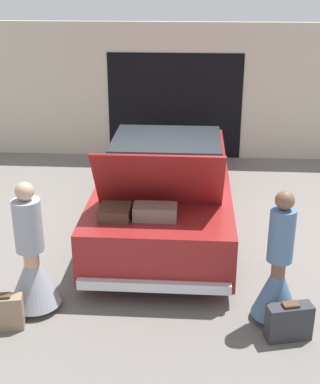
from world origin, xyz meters
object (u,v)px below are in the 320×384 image
Objects in this scene: person_right at (278,276)px; suitcase_beside_right_person at (289,322)px; person_left at (32,266)px; suitcase_beside_left_person at (6,312)px; car at (166,186)px.

person_right reaches higher than suitcase_beside_right_person.
person_left is 3.70× the size of suitcase_beside_left_person.
suitcase_beside_left_person is at bearing -179.58° from suitcase_beside_right_person.
person_left is 1.00× the size of person_right.
person_right is (2.79, -0.04, 0.00)m from person_left.
person_right is at bearing 107.01° from suitcase_beside_right_person.
suitcase_beside_right_person is at bearing -62.64° from car.
person_right is 3.04m from suitcase_beside_left_person.
car reaches higher than suitcase_beside_left_person.
person_left is 0.58m from suitcase_beside_left_person.
suitcase_beside_right_person is at bearing 74.07° from person_left.
person_right reaches higher than suitcase_beside_left_person.
person_right is 0.51m from suitcase_beside_right_person.
car is 3.35m from suitcase_beside_left_person.
person_left reaches higher than suitcase_beside_left_person.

